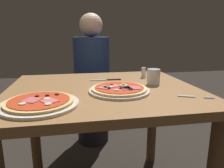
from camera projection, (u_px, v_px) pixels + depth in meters
dining_table at (103, 109)px, 1.16m from camera, size 1.00×0.86×0.73m
pizza_foreground at (119, 89)px, 1.05m from camera, size 0.30×0.30×0.05m
pizza_across_left at (40, 103)px, 0.85m from camera, size 0.31×0.31×0.03m
water_glass_near at (153, 78)px, 1.20m from camera, size 0.07×0.07×0.09m
fork at (193, 97)px, 0.96m from camera, size 0.15×0.08×0.00m
knife at (108, 80)px, 1.31m from camera, size 0.20×0.03×0.01m
salt_shaker at (144, 73)px, 1.38m from camera, size 0.03×0.03×0.07m
diner_person at (92, 84)px, 1.92m from camera, size 0.32×0.32×1.18m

